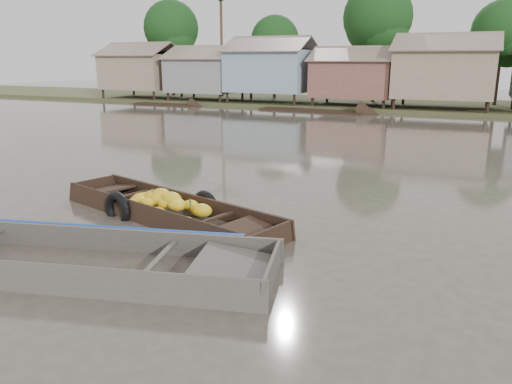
% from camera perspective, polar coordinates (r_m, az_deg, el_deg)
% --- Properties ---
extents(ground, '(120.00, 120.00, 0.00)m').
position_cam_1_polar(ground, '(10.36, -5.93, -5.87)').
color(ground, '#464036').
rests_on(ground, ground).
extents(riverbank, '(120.00, 12.47, 10.22)m').
position_cam_1_polar(riverbank, '(40.29, 21.76, 13.14)').
color(riverbank, '#384723').
rests_on(riverbank, ground).
extents(banana_boat, '(6.61, 3.35, 0.93)m').
position_cam_1_polar(banana_boat, '(12.14, -10.50, -1.94)').
color(banana_boat, black).
rests_on(banana_boat, ground).
extents(viewer_boat, '(8.09, 3.84, 0.63)m').
position_cam_1_polar(viewer_boat, '(9.76, -21.08, -7.78)').
color(viewer_boat, '#423C37').
rests_on(viewer_boat, ground).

